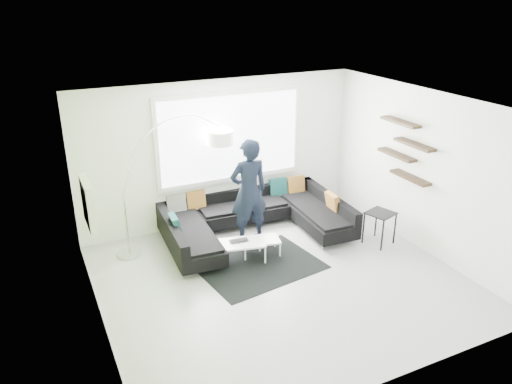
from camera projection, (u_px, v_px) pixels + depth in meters
ground at (281, 280)px, 7.96m from camera, size 5.50×5.50×0.00m
room_shell at (279, 169)px, 7.46m from camera, size 5.54×5.04×2.82m
sectional_sofa at (255, 221)px, 9.23m from camera, size 3.42×2.24×0.71m
rug at (260, 266)px, 8.35m from camera, size 2.13×1.68×0.01m
coffee_table at (251, 248)px, 8.57m from camera, size 1.14×0.81×0.34m
arc_lamp at (123, 193)px, 8.27m from camera, size 2.21×0.87×2.32m
side_table at (379, 228)px, 8.99m from camera, size 0.56×0.56×0.61m
person at (249, 191)px, 8.85m from camera, size 0.71×0.47×1.94m
laptop at (240, 242)px, 8.41m from camera, size 0.36×0.27×0.03m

